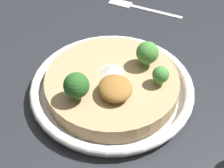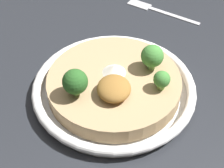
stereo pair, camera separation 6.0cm
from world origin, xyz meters
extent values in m
plane|color=#23262B|center=(0.00, 0.00, 0.00)|extent=(6.00, 6.00, 0.00)
cylinder|color=white|center=(0.00, 0.00, 0.00)|extent=(0.27, 0.27, 0.01)
torus|color=white|center=(0.00, 0.00, 0.02)|extent=(0.29, 0.29, 0.02)
cylinder|color=tan|center=(0.00, 0.00, 0.02)|extent=(0.23, 0.23, 0.03)
cone|color=white|center=(-0.01, 0.00, 0.05)|extent=(0.04, 0.04, 0.02)
ellipsoid|color=olive|center=(0.04, 0.00, 0.05)|extent=(0.06, 0.06, 0.03)
cylinder|color=#668E47|center=(-0.03, 0.07, 0.05)|extent=(0.02, 0.02, 0.02)
sphere|color=#428438|center=(-0.03, 0.07, 0.07)|extent=(0.04, 0.04, 0.04)
cylinder|color=#84A856|center=(0.04, -0.06, 0.05)|extent=(0.01, 0.01, 0.02)
sphere|color=#285B23|center=(0.04, -0.06, 0.07)|extent=(0.04, 0.04, 0.04)
cylinder|color=#759E4C|center=(0.02, 0.08, 0.05)|extent=(0.02, 0.02, 0.01)
sphere|color=#428438|center=(0.02, 0.08, 0.06)|extent=(0.03, 0.03, 0.03)
cube|color=#B7B7BC|center=(-0.25, 0.14, 0.00)|extent=(0.08, 0.11, 0.00)
cube|color=#B7B7BC|center=(-0.30, 0.06, 0.00)|extent=(0.05, 0.06, 0.00)
camera|label=1|loc=(0.42, -0.06, 0.44)|focal=55.00mm
camera|label=2|loc=(0.42, 0.00, 0.44)|focal=55.00mm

